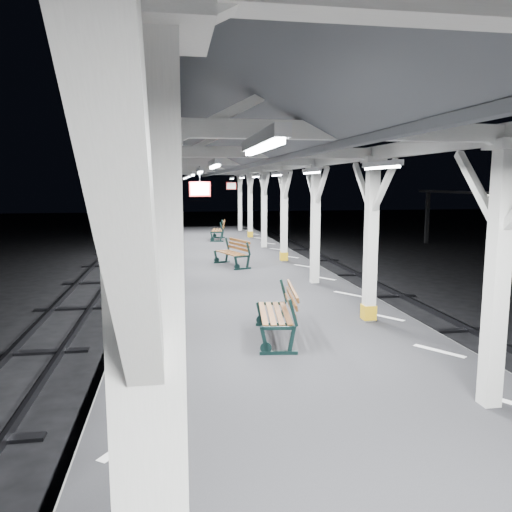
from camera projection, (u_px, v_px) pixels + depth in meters
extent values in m
plane|color=black|center=(297.00, 418.00, 8.14)|extent=(120.00, 120.00, 0.00)
cube|color=black|center=(297.00, 389.00, 8.07)|extent=(6.00, 50.00, 1.00)
cube|color=silver|center=(142.00, 369.00, 7.60)|extent=(1.00, 48.00, 0.01)
cube|color=silver|center=(439.00, 351.00, 8.39)|extent=(1.00, 48.00, 0.01)
cube|color=#2D2D33|center=(6.00, 436.00, 7.41)|extent=(0.08, 60.00, 0.16)
cube|color=silver|center=(137.00, 12.00, 1.34)|extent=(0.40, 0.40, 0.12)
cube|color=silver|center=(151.00, 197.00, 1.95)|extent=(0.10, 0.99, 0.99)
cube|color=silver|center=(125.00, 214.00, 0.88)|extent=(0.10, 0.99, 0.99)
cube|color=silver|center=(167.00, 294.00, 5.49)|extent=(0.22, 0.22, 3.20)
cube|color=silver|center=(163.00, 139.00, 5.25)|extent=(0.40, 0.40, 0.12)
cube|color=silver|center=(165.00, 188.00, 5.86)|extent=(0.10, 0.99, 0.99)
cube|color=silver|center=(164.00, 189.00, 4.78)|extent=(0.10, 0.99, 0.99)
cube|color=silver|center=(170.00, 248.00, 9.39)|extent=(0.22, 0.22, 3.20)
cube|color=silver|center=(167.00, 158.00, 9.15)|extent=(0.40, 0.40, 0.12)
cube|color=#C59512|center=(171.00, 321.00, 9.60)|extent=(0.26, 0.26, 0.30)
cube|color=silver|center=(168.00, 186.00, 9.76)|extent=(0.10, 0.99, 0.99)
cube|color=silver|center=(168.00, 186.00, 8.69)|extent=(0.10, 0.99, 0.99)
cube|color=silver|center=(170.00, 229.00, 13.30)|extent=(0.22, 0.22, 3.20)
cube|color=silver|center=(169.00, 166.00, 13.06)|extent=(0.40, 0.40, 0.12)
cube|color=silver|center=(170.00, 185.00, 13.67)|extent=(0.10, 0.99, 0.99)
cube|color=silver|center=(169.00, 185.00, 12.59)|extent=(0.10, 0.99, 0.99)
cube|color=silver|center=(171.00, 218.00, 17.20)|extent=(0.22, 0.22, 3.20)
cube|color=silver|center=(170.00, 170.00, 16.96)|extent=(0.40, 0.40, 0.12)
cube|color=#C59512|center=(172.00, 259.00, 17.41)|extent=(0.26, 0.26, 0.30)
cube|color=silver|center=(170.00, 185.00, 17.57)|extent=(0.10, 0.99, 0.99)
cube|color=silver|center=(170.00, 185.00, 16.50)|extent=(0.10, 0.99, 0.99)
cube|color=silver|center=(171.00, 212.00, 21.11)|extent=(0.22, 0.22, 3.20)
cube|color=silver|center=(170.00, 172.00, 20.86)|extent=(0.40, 0.40, 0.12)
cube|color=silver|center=(171.00, 184.00, 21.48)|extent=(0.10, 0.99, 0.99)
cube|color=silver|center=(171.00, 184.00, 20.40)|extent=(0.10, 0.99, 0.99)
cube|color=silver|center=(171.00, 207.00, 25.01)|extent=(0.22, 0.22, 3.20)
cube|color=silver|center=(171.00, 174.00, 24.77)|extent=(0.40, 0.40, 0.12)
cube|color=#C59512|center=(172.00, 235.00, 25.22)|extent=(0.26, 0.26, 0.30)
cube|color=silver|center=(171.00, 184.00, 25.38)|extent=(0.10, 0.99, 0.99)
cube|color=silver|center=(171.00, 184.00, 24.31)|extent=(0.10, 0.99, 0.99)
cube|color=silver|center=(172.00, 204.00, 28.91)|extent=(0.22, 0.22, 3.20)
cube|color=silver|center=(171.00, 175.00, 28.67)|extent=(0.40, 0.40, 0.12)
cube|color=silver|center=(171.00, 184.00, 29.28)|extent=(0.10, 0.99, 0.99)
cube|color=silver|center=(171.00, 184.00, 28.21)|extent=(0.10, 0.99, 0.99)
cube|color=silver|center=(497.00, 282.00, 6.13)|extent=(0.22, 0.22, 3.20)
cube|color=silver|center=(507.00, 144.00, 5.89)|extent=(0.40, 0.40, 0.12)
cube|color=silver|center=(476.00, 187.00, 6.50)|extent=(0.10, 0.99, 0.99)
cube|color=silver|center=(371.00, 243.00, 10.04)|extent=(0.22, 0.22, 3.20)
cube|color=silver|center=(374.00, 160.00, 9.80)|extent=(0.40, 0.40, 0.12)
cube|color=#C59512|center=(369.00, 312.00, 10.24)|extent=(0.26, 0.26, 0.30)
cube|color=silver|center=(362.00, 186.00, 10.41)|extent=(0.10, 0.99, 0.99)
cube|color=silver|center=(384.00, 186.00, 9.34)|extent=(0.10, 0.99, 0.99)
cube|color=silver|center=(315.00, 227.00, 13.94)|extent=(0.22, 0.22, 3.20)
cube|color=silver|center=(316.00, 166.00, 13.70)|extent=(0.40, 0.40, 0.12)
cube|color=silver|center=(311.00, 185.00, 14.31)|extent=(0.10, 0.99, 0.99)
cube|color=silver|center=(322.00, 185.00, 13.24)|extent=(0.10, 0.99, 0.99)
cube|color=silver|center=(284.00, 217.00, 17.85)|extent=(0.22, 0.22, 3.20)
cube|color=silver|center=(284.00, 170.00, 17.61)|extent=(0.40, 0.40, 0.12)
cube|color=#C59512|center=(284.00, 256.00, 18.05)|extent=(0.26, 0.26, 0.30)
cube|color=silver|center=(281.00, 185.00, 18.22)|extent=(0.10, 0.99, 0.99)
cube|color=silver|center=(288.00, 185.00, 17.14)|extent=(0.10, 0.99, 0.99)
cube|color=silver|center=(264.00, 211.00, 21.75)|extent=(0.22, 0.22, 3.20)
cube|color=silver|center=(264.00, 172.00, 21.51)|extent=(0.40, 0.40, 0.12)
cube|color=silver|center=(262.00, 184.00, 22.12)|extent=(0.10, 0.99, 0.99)
cube|color=silver|center=(266.00, 184.00, 21.05)|extent=(0.10, 0.99, 0.99)
cube|color=silver|center=(250.00, 207.00, 25.66)|extent=(0.22, 0.22, 3.20)
cube|color=silver|center=(250.00, 174.00, 25.42)|extent=(0.40, 0.40, 0.12)
cube|color=#C59512|center=(250.00, 234.00, 25.86)|extent=(0.26, 0.26, 0.30)
cube|color=silver|center=(249.00, 184.00, 26.03)|extent=(0.10, 0.99, 0.99)
cube|color=silver|center=(252.00, 184.00, 24.95)|extent=(0.10, 0.99, 0.99)
cube|color=silver|center=(240.00, 204.00, 29.56)|extent=(0.22, 0.22, 3.20)
cube|color=silver|center=(240.00, 175.00, 29.32)|extent=(0.40, 0.40, 0.12)
cube|color=silver|center=(239.00, 184.00, 29.93)|extent=(0.10, 0.99, 0.99)
cube|color=silver|center=(241.00, 184.00, 28.86)|extent=(0.10, 0.99, 0.99)
cube|color=silver|center=(166.00, 143.00, 7.18)|extent=(0.18, 48.00, 0.24)
cube|color=silver|center=(424.00, 146.00, 7.83)|extent=(0.18, 48.00, 0.24)
cube|color=silver|center=(345.00, 131.00, 5.55)|extent=(4.20, 0.14, 0.20)
cube|color=silver|center=(274.00, 152.00, 9.46)|extent=(4.20, 0.14, 0.20)
cube|color=silver|center=(244.00, 161.00, 13.36)|extent=(4.20, 0.14, 0.20)
cube|color=silver|center=(228.00, 166.00, 17.27)|extent=(4.20, 0.14, 0.20)
cube|color=silver|center=(218.00, 169.00, 21.17)|extent=(4.20, 0.14, 0.20)
cube|color=silver|center=(211.00, 172.00, 25.08)|extent=(4.20, 0.14, 0.20)
cube|color=silver|center=(206.00, 173.00, 28.98)|extent=(4.20, 0.14, 0.20)
cube|color=silver|center=(301.00, 81.00, 7.37)|extent=(0.16, 48.00, 0.20)
cube|color=#4A4D51|center=(214.00, 105.00, 7.22)|extent=(2.80, 49.00, 1.45)
cube|color=#4A4D51|center=(383.00, 110.00, 7.64)|extent=(2.80, 49.00, 1.45)
cube|color=silver|center=(262.00, 140.00, 3.43)|extent=(0.10, 1.35, 0.08)
cube|color=white|center=(262.00, 147.00, 3.44)|extent=(0.05, 1.25, 0.05)
cube|color=silver|center=(214.00, 163.00, 7.34)|extent=(0.10, 1.35, 0.08)
cube|color=white|center=(214.00, 166.00, 7.34)|extent=(0.05, 1.25, 0.05)
cube|color=silver|center=(200.00, 170.00, 11.24)|extent=(0.10, 1.35, 0.08)
cube|color=white|center=(200.00, 172.00, 11.25)|extent=(0.05, 1.25, 0.05)
cube|color=silver|center=(193.00, 173.00, 15.14)|extent=(0.10, 1.35, 0.08)
cube|color=white|center=(193.00, 175.00, 15.15)|extent=(0.05, 1.25, 0.05)
cube|color=silver|center=(189.00, 175.00, 19.05)|extent=(0.10, 1.35, 0.08)
cube|color=white|center=(189.00, 177.00, 19.06)|extent=(0.05, 1.25, 0.05)
cube|color=silver|center=(186.00, 177.00, 22.95)|extent=(0.10, 1.35, 0.08)
cube|color=white|center=(186.00, 178.00, 22.96)|extent=(0.05, 1.25, 0.05)
cube|color=silver|center=(184.00, 178.00, 26.86)|extent=(0.10, 1.35, 0.08)
cube|color=white|center=(184.00, 179.00, 26.86)|extent=(0.05, 1.25, 0.05)
cube|color=silver|center=(381.00, 164.00, 7.76)|extent=(0.10, 1.35, 0.08)
cube|color=white|center=(381.00, 167.00, 7.76)|extent=(0.05, 1.25, 0.05)
cube|color=silver|center=(311.00, 170.00, 11.66)|extent=(0.10, 1.35, 0.08)
cube|color=white|center=(311.00, 173.00, 11.67)|extent=(0.05, 1.25, 0.05)
cube|color=silver|center=(277.00, 174.00, 15.56)|extent=(0.10, 1.35, 0.08)
cube|color=white|center=(277.00, 175.00, 15.57)|extent=(0.05, 1.25, 0.05)
cube|color=silver|center=(256.00, 175.00, 19.47)|extent=(0.10, 1.35, 0.08)
cube|color=white|center=(256.00, 177.00, 19.48)|extent=(0.05, 1.25, 0.05)
cube|color=silver|center=(242.00, 177.00, 23.37)|extent=(0.10, 1.35, 0.08)
cube|color=white|center=(242.00, 178.00, 23.38)|extent=(0.05, 1.25, 0.05)
cube|color=silver|center=(232.00, 178.00, 27.28)|extent=(0.10, 1.35, 0.08)
cube|color=white|center=(232.00, 179.00, 27.29)|extent=(0.05, 1.25, 0.05)
cylinder|color=black|center=(200.00, 174.00, 11.76)|extent=(0.02, 0.02, 0.36)
cube|color=red|center=(200.00, 189.00, 11.81)|extent=(0.50, 0.03, 0.35)
cube|color=white|center=(200.00, 189.00, 11.81)|extent=(0.44, 0.04, 0.29)
cylinder|color=black|center=(231.00, 179.00, 25.14)|extent=(0.02, 0.02, 0.36)
cube|color=red|center=(231.00, 186.00, 25.19)|extent=(0.50, 0.03, 0.35)
cube|color=white|center=(231.00, 186.00, 25.19)|extent=(0.44, 0.05, 0.29)
cube|color=black|center=(427.00, 217.00, 31.64)|extent=(0.20, 0.20, 3.30)
sphere|color=silver|center=(487.00, 195.00, 25.56)|extent=(0.20, 0.20, 0.20)
sphere|color=silver|center=(428.00, 192.00, 31.41)|extent=(0.20, 0.20, 0.20)
cube|color=black|center=(279.00, 353.00, 8.21)|extent=(0.64, 0.14, 0.06)
cube|color=black|center=(265.00, 341.00, 8.17)|extent=(0.17, 0.07, 0.49)
cube|color=black|center=(292.00, 340.00, 8.19)|extent=(0.15, 0.07, 0.49)
cube|color=black|center=(293.00, 313.00, 8.12)|extent=(0.18, 0.07, 0.46)
cube|color=black|center=(272.00, 324.00, 9.89)|extent=(0.64, 0.14, 0.06)
cube|color=black|center=(260.00, 314.00, 9.85)|extent=(0.17, 0.07, 0.49)
cube|color=black|center=(282.00, 314.00, 9.87)|extent=(0.15, 0.07, 0.49)
cube|color=black|center=(284.00, 291.00, 9.80)|extent=(0.18, 0.07, 0.46)
cube|color=brown|center=(263.00, 313.00, 8.98)|extent=(0.30, 1.61, 0.04)
cube|color=brown|center=(271.00, 313.00, 8.99)|extent=(0.30, 1.61, 0.04)
cube|color=brown|center=(278.00, 313.00, 8.99)|extent=(0.30, 1.61, 0.04)
cube|color=brown|center=(286.00, 313.00, 9.00)|extent=(0.30, 1.61, 0.04)
cube|color=brown|center=(290.00, 305.00, 8.98)|extent=(0.26, 1.60, 0.10)
cube|color=brown|center=(292.00, 298.00, 8.96)|extent=(0.26, 1.60, 0.10)
cube|color=brown|center=(293.00, 290.00, 8.94)|extent=(0.26, 1.60, 0.10)
cube|color=black|center=(242.00, 269.00, 16.30)|extent=(0.59, 0.26, 0.06)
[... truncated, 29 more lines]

